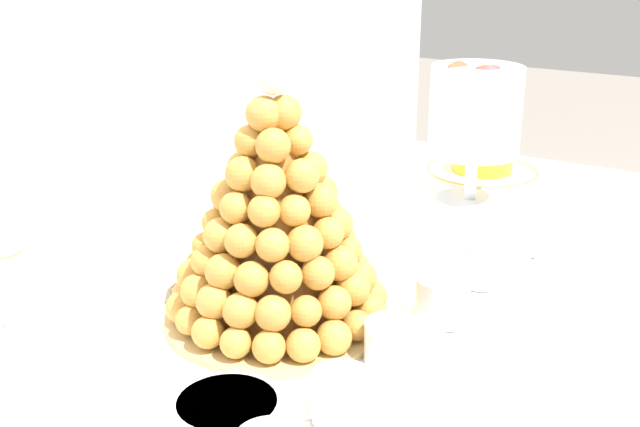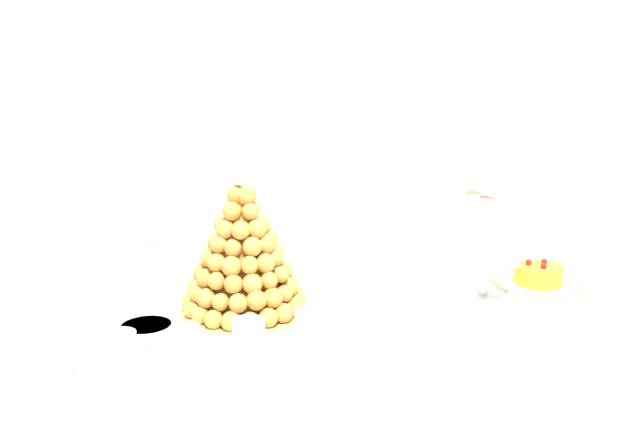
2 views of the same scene
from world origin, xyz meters
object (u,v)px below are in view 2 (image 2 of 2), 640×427
at_px(dessert_cup_centre, 249,333).
at_px(creme_brulee_ramekin, 147,331).
at_px(dessert_cup_left, 120,347).
at_px(dessert_cup_mid_left, 186,341).
at_px(macaron_goblet, 487,230).
at_px(dessert_cup_right, 374,319).
at_px(croquembouche, 243,258).
at_px(fruit_tart_plate, 538,279).
at_px(serving_tray, 240,321).
at_px(wine_glass, 149,235).
at_px(dessert_cup_mid_right, 312,326).

xyz_separation_m(dessert_cup_centre, creme_brulee_ramekin, (-0.17, 0.08, -0.01)).
bearing_deg(dessert_cup_left, dessert_cup_mid_left, -2.07).
relative_size(creme_brulee_ramekin, macaron_goblet, 0.42).
bearing_deg(dessert_cup_right, macaron_goblet, 21.92).
bearing_deg(croquembouche, macaron_goblet, -4.66).
relative_size(croquembouche, dessert_cup_mid_left, 5.29).
xyz_separation_m(dessert_cup_mid_left, dessert_cup_right, (0.35, -0.01, 0.00)).
xyz_separation_m(dessert_cup_centre, fruit_tart_plate, (0.70, 0.15, -0.01)).
bearing_deg(serving_tray, croquembouche, 66.34).
relative_size(dessert_cup_centre, macaron_goblet, 0.24).
xyz_separation_m(dessert_cup_left, dessert_cup_centre, (0.22, -0.00, -0.00)).
bearing_deg(croquembouche, dessert_cup_right, -37.52).
bearing_deg(serving_tray, wine_glass, 117.74).
height_order(dessert_cup_mid_left, fruit_tart_plate, fruit_tart_plate).
bearing_deg(wine_glass, dessert_cup_mid_right, -57.90).
distance_m(dessert_cup_left, wine_glass, 0.42).
distance_m(dessert_cup_left, dessert_cup_mid_right, 0.34).
xyz_separation_m(creme_brulee_ramekin, wine_glass, (0.03, 0.33, 0.10)).
bearing_deg(wine_glass, macaron_goblet, -23.49).
height_order(dessert_cup_left, dessert_cup_centre, dessert_cup_left).
bearing_deg(dessert_cup_mid_right, fruit_tart_plate, 14.97).
bearing_deg(dessert_cup_left, macaron_goblet, 8.24).
height_order(dessert_cup_left, wine_glass, wine_glass).
relative_size(croquembouche, dessert_cup_centre, 4.92).
distance_m(dessert_cup_centre, dessert_cup_right, 0.24).
xyz_separation_m(dessert_cup_left, macaron_goblet, (0.76, 0.11, 0.12)).
height_order(dessert_cup_centre, wine_glass, wine_glass).
bearing_deg(macaron_goblet, dessert_cup_mid_right, -164.26).
bearing_deg(dessert_cup_left, wine_glass, 79.60).
distance_m(creme_brulee_ramekin, macaron_goblet, 0.73).
bearing_deg(creme_brulee_ramekin, dessert_cup_left, -120.98).
distance_m(dessert_cup_centre, macaron_goblet, 0.56).
xyz_separation_m(croquembouche, fruit_tart_plate, (0.68, -0.01, -0.11)).
xyz_separation_m(dessert_cup_centre, wine_glass, (-0.15, 0.41, 0.09)).
relative_size(serving_tray, creme_brulee_ramekin, 6.02).
bearing_deg(dessert_cup_right, dessert_cup_left, 178.48).
distance_m(fruit_tart_plate, wine_glass, 0.89).
height_order(fruit_tart_plate, wine_glass, wine_glass).
xyz_separation_m(dessert_cup_mid_right, dessert_cup_right, (0.12, -0.00, 0.00)).
bearing_deg(fruit_tart_plate, wine_glass, 162.82).
xyz_separation_m(creme_brulee_ramekin, fruit_tart_plate, (0.87, 0.07, -0.01)).
xyz_separation_m(dessert_cup_mid_right, wine_glass, (-0.26, 0.42, 0.09)).
bearing_deg(dessert_cup_right, dessert_cup_mid_left, 178.65).
bearing_deg(dessert_cup_left, creme_brulee_ramekin, 59.02).
bearing_deg(dessert_cup_left, serving_tray, 27.44).
height_order(croquembouche, dessert_cup_right, croquembouche).
bearing_deg(dessert_cup_mid_left, dessert_cup_right, -1.35).
distance_m(serving_tray, croquembouche, 0.12).
bearing_deg(macaron_goblet, creme_brulee_ramekin, -177.55).
xyz_separation_m(dessert_cup_right, creme_brulee_ramekin, (-0.41, 0.09, -0.01)).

